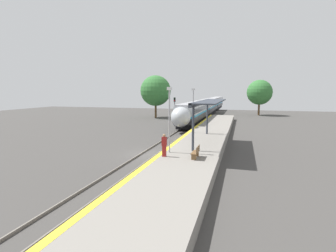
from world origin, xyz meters
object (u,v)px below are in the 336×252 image
platform_bench (196,152)px  person_waiting (164,145)px  train (208,106)px  railway_signal (175,109)px  lamppost_mid (193,107)px  lamppost_near (169,115)px

platform_bench → person_waiting: person_waiting is taller
train → person_waiting: size_ratio=35.01×
railway_signal → lamppost_mid: lamppost_mid is taller
railway_signal → lamppost_mid: (5.03, -10.98, 0.98)m
railway_signal → lamppost_near: (5.03, -21.23, 0.98)m
lamppost_near → railway_signal: bearing=103.3°
platform_bench → train: bearing=96.3°
platform_bench → railway_signal: 23.68m
platform_bench → lamppost_mid: size_ratio=0.28×
railway_signal → lamppost_near: 21.83m
person_waiting → lamppost_near: lamppost_near is taller
train → person_waiting: 44.13m
lamppost_mid → railway_signal: bearing=114.6°
person_waiting → platform_bench: bearing=4.2°
lamppost_near → lamppost_mid: size_ratio=1.00×
railway_signal → lamppost_near: size_ratio=0.91×
train → railway_signal: size_ratio=12.75×
platform_bench → lamppost_near: 3.65m
person_waiting → railway_signal: bearing=102.5°
railway_signal → lamppost_near: bearing=-76.7°
person_waiting → railway_signal: (-5.03, 22.62, 1.10)m
platform_bench → railway_signal: (-7.40, 22.45, 1.51)m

